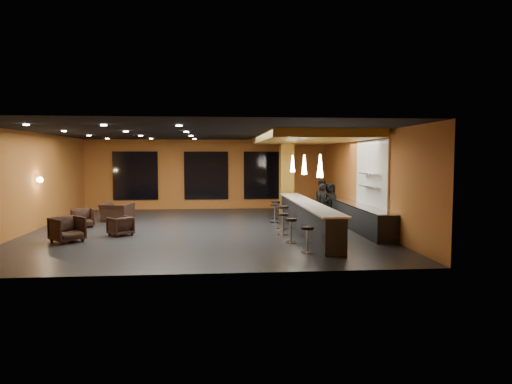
{
  "coord_description": "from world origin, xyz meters",
  "views": [
    {
      "loc": [
        0.5,
        -16.64,
        2.61
      ],
      "look_at": [
        2.0,
        0.5,
        1.3
      ],
      "focal_mm": 32.0,
      "sensor_mm": 36.0,
      "label": 1
    }
  ],
  "objects": [
    {
      "name": "wall_shelf_upper",
      "position": [
        5.82,
        -1.2,
        2.05
      ],
      "size": [
        0.3,
        1.5,
        0.03
      ],
      "primitive_type": "cube",
      "color": "silver",
      "rests_on": "wall_right"
    },
    {
      "name": "bar_stool_3",
      "position": [
        2.89,
        -0.4,
        0.55
      ],
      "size": [
        0.43,
        0.43,
        0.86
      ],
      "rotation": [
        0.0,
        0.0,
        -0.42
      ],
      "color": "silver",
      "rests_on": "floor"
    },
    {
      "name": "pendant_0",
      "position": [
        3.65,
        -3.0,
        2.35
      ],
      "size": [
        0.2,
        0.2,
        0.7
      ],
      "primitive_type": "cone",
      "color": "white",
      "rests_on": "wood_soffit"
    },
    {
      "name": "armchair_a",
      "position": [
        -4.08,
        -2.29,
        0.4
      ],
      "size": [
        1.21,
        1.21,
        0.79
      ],
      "primitive_type": "imported",
      "rotation": [
        0.0,
        0.0,
        0.77
      ],
      "color": "black",
      "rests_on": "floor"
    },
    {
      "name": "bar_counter",
      "position": [
        3.65,
        -1.0,
        0.5
      ],
      "size": [
        0.6,
        8.0,
        1.0
      ],
      "primitive_type": "cube",
      "color": "black",
      "rests_on": "floor"
    },
    {
      "name": "bar_stool_2",
      "position": [
        2.71,
        -1.67,
        0.47
      ],
      "size": [
        0.38,
        0.38,
        0.74
      ],
      "rotation": [
        0.0,
        0.0,
        -0.4
      ],
      "color": "silver",
      "rests_on": "floor"
    },
    {
      "name": "staff_c",
      "position": [
        5.25,
        2.03,
        0.77
      ],
      "size": [
        0.88,
        0.72,
        1.55
      ],
      "primitive_type": "imported",
      "rotation": [
        0.0,
        0.0,
        0.35
      ],
      "color": "black",
      "rests_on": "floor"
    },
    {
      "name": "wall_right",
      "position": [
        6.05,
        0.0,
        1.75
      ],
      "size": [
        0.1,
        13.0,
        3.5
      ],
      "primitive_type": "cube",
      "color": "#A65D25",
      "rests_on": "floor"
    },
    {
      "name": "staff_a",
      "position": [
        4.76,
        1.22,
        0.78
      ],
      "size": [
        0.63,
        0.48,
        1.56
      ],
      "primitive_type": "imported",
      "rotation": [
        0.0,
        0.0,
        0.2
      ],
      "color": "black",
      "rests_on": "floor"
    },
    {
      "name": "prep_top",
      "position": [
        5.65,
        -0.5,
        0.89
      ],
      "size": [
        0.72,
        6.0,
        0.03
      ],
      "primitive_type": "cube",
      "color": "silver",
      "rests_on": "prep_counter"
    },
    {
      "name": "pendant_2",
      "position": [
        3.65,
        2.0,
        2.35
      ],
      "size": [
        0.2,
        0.2,
        0.7
      ],
      "primitive_type": "cone",
      "color": "white",
      "rests_on": "wood_soffit"
    },
    {
      "name": "bar_stool_4",
      "position": [
        2.82,
        1.16,
        0.49
      ],
      "size": [
        0.39,
        0.39,
        0.77
      ],
      "rotation": [
        0.0,
        0.0,
        -0.1
      ],
      "color": "silver",
      "rests_on": "floor"
    },
    {
      "name": "wall_left",
      "position": [
        -6.05,
        0.0,
        1.75
      ],
      "size": [
        0.1,
        13.0,
        3.5
      ],
      "primitive_type": "cube",
      "color": "#A65D25",
      "rests_on": "floor"
    },
    {
      "name": "column",
      "position": [
        3.65,
        3.6,
        1.75
      ],
      "size": [
        0.6,
        0.6,
        3.5
      ],
      "primitive_type": "cube",
      "color": "olive",
      "rests_on": "floor"
    },
    {
      "name": "floor",
      "position": [
        0.0,
        0.0,
        -0.05
      ],
      "size": [
        12.0,
        13.0,
        0.1
      ],
      "primitive_type": "cube",
      "color": "black",
      "rests_on": "ground"
    },
    {
      "name": "staff_b",
      "position": [
        4.92,
        1.94,
        0.84
      ],
      "size": [
        1.01,
        0.92,
        1.69
      ],
      "primitive_type": "imported",
      "rotation": [
        0.0,
        0.0,
        0.42
      ],
      "color": "black",
      "rests_on": "floor"
    },
    {
      "name": "window_center",
      "position": [
        0.0,
        6.44,
        1.7
      ],
      "size": [
        2.2,
        0.06,
        2.4
      ],
      "primitive_type": "cube",
      "color": "black",
      "rests_on": "wall_back"
    },
    {
      "name": "wall_shelf_lower",
      "position": [
        5.82,
        -1.2,
        1.6
      ],
      "size": [
        0.3,
        1.5,
        0.03
      ],
      "primitive_type": "cube",
      "color": "silver",
      "rests_on": "wall_right"
    },
    {
      "name": "wall_front",
      "position": [
        0.0,
        -6.55,
        1.75
      ],
      "size": [
        12.0,
        0.1,
        3.5
      ],
      "primitive_type": "cube",
      "color": "#A65D25",
      "rests_on": "floor"
    },
    {
      "name": "armchair_d",
      "position": [
        -3.55,
        2.25,
        0.37
      ],
      "size": [
        1.37,
        1.28,
        0.73
      ],
      "primitive_type": "imported",
      "rotation": [
        0.0,
        0.0,
        2.84
      ],
      "color": "black",
      "rests_on": "floor"
    },
    {
      "name": "bar_stool_1",
      "position": [
        2.75,
        -3.02,
        0.48
      ],
      "size": [
        0.38,
        0.38,
        0.76
      ],
      "rotation": [
        0.0,
        0.0,
        -0.07
      ],
      "color": "silver",
      "rests_on": "floor"
    },
    {
      "name": "bar_top",
      "position": [
        3.65,
        -1.0,
        1.02
      ],
      "size": [
        0.78,
        8.1,
        0.05
      ],
      "primitive_type": "cube",
      "color": "silver",
      "rests_on": "bar_counter"
    },
    {
      "name": "window_right",
      "position": [
        3.0,
        6.44,
        1.7
      ],
      "size": [
        2.2,
        0.06,
        2.4
      ],
      "primitive_type": "cube",
      "color": "black",
      "rests_on": "wall_back"
    },
    {
      "name": "ceiling",
      "position": [
        0.0,
        0.0,
        3.55
      ],
      "size": [
        12.0,
        13.0,
        0.1
      ],
      "primitive_type": "cube",
      "color": "black"
    },
    {
      "name": "pendant_1",
      "position": [
        3.65,
        -0.5,
        2.35
      ],
      "size": [
        0.2,
        0.2,
        0.7
      ],
      "primitive_type": "cone",
      "color": "white",
      "rests_on": "wood_soffit"
    },
    {
      "name": "window_left",
      "position": [
        -3.5,
        6.44,
        1.7
      ],
      "size": [
        2.2,
        0.06,
        2.4
      ],
      "primitive_type": "cube",
      "color": "black",
      "rests_on": "wall_back"
    },
    {
      "name": "armchair_c",
      "position": [
        -4.49,
        0.77,
        0.35
      ],
      "size": [
        1.0,
        1.01,
        0.7
      ],
      "primitive_type": "imported",
      "rotation": [
        0.0,
        0.0,
        0.43
      ],
      "color": "black",
      "rests_on": "floor"
    },
    {
      "name": "bar_stool_0",
      "position": [
        2.97,
        -4.52,
        0.46
      ],
      "size": [
        0.37,
        0.37,
        0.73
      ],
      "rotation": [
        0.0,
        0.0,
        -0.39
      ],
      "color": "silver",
      "rests_on": "floor"
    },
    {
      "name": "armchair_b",
      "position": [
        -2.7,
        -1.21,
        0.32
      ],
      "size": [
        0.98,
        0.98,
        0.64
      ],
      "primitive_type": "imported",
      "rotation": [
        0.0,
        0.0,
        3.84
      ],
      "color": "black",
      "rests_on": "floor"
    },
    {
      "name": "tile_backsplash",
      "position": [
        5.96,
        -1.0,
        2.0
      ],
      "size": [
        0.06,
        3.2,
        2.4
      ],
      "primitive_type": "cube",
      "color": "white",
      "rests_on": "wall_right"
    },
    {
      "name": "wall_back",
      "position": [
        0.0,
        6.55,
        1.75
      ],
      "size": [
        12.0,
        0.1,
        3.5
      ],
      "primitive_type": "cube",
      "color": "#A65D25",
      "rests_on": "floor"
    },
    {
      "name": "bar_stool_5",
      "position": [
        2.99,
        2.31,
        0.49
      ],
      "size": [
        0.39,
        0.39,
        0.76
      ],
      "rotation": [
        0.0,
        0.0,
        0.11
      ],
      "color": "silver",
      "rests_on": "floor"
    },
    {
      "name": "wood_soffit",
      "position": [
        4.0,
        1.0,
        3.36
      ],
      "size": [
        3.6,
        8.0,
        0.28
      ],
      "primitive_type": "cube",
      "color": "#AD8032",
      "rests_on": "ceiling"
    },
    {
      "name": "wall_sconce",
      "position": [
        -5.88,
        0.5,
        1.8
      ],
      "size": [
        0.22,
        0.22,
        0.22
      ],
      "primitive_type": "sphere",
      "color": "#FFE5B2",
      "rests_on": "wall_left"
    },
    {
      "name": "prep_counter",
      "position": [
        5.65,
        -0.5,
        0.43
      ],
      "size": [
        0.7,
        6.0,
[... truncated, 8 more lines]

